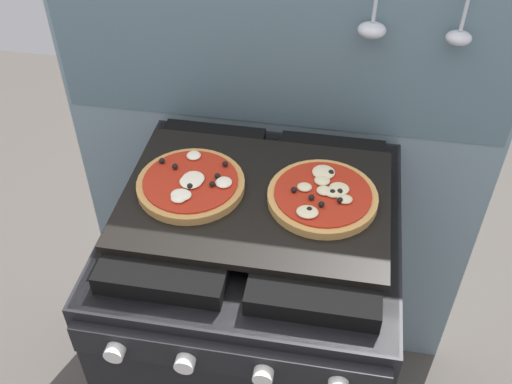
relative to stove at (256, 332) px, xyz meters
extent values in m
cube|color=#7A939E|center=(0.00, 0.34, 0.32)|extent=(1.10, 0.03, 1.55)
cube|color=slate|center=(0.00, 0.32, 0.70)|extent=(1.08, 0.00, 0.56)
ellipsoid|color=silver|center=(0.19, 0.29, 0.70)|extent=(0.06, 0.05, 0.03)
ellipsoid|color=silver|center=(0.37, 0.29, 0.70)|extent=(0.05, 0.05, 0.03)
cube|color=black|center=(0.00, 0.00, -0.02)|extent=(0.60, 0.60, 0.86)
cube|color=black|center=(0.00, 0.00, 0.40)|extent=(0.59, 0.59, 0.01)
cube|color=black|center=(-0.14, 0.00, 0.43)|extent=(0.24, 0.51, 0.04)
cube|color=black|center=(0.14, 0.00, 0.43)|extent=(0.24, 0.51, 0.04)
cube|color=black|center=(0.00, -0.31, 0.35)|extent=(0.58, 0.02, 0.07)
cylinder|color=silver|center=(-0.20, -0.33, 0.35)|extent=(0.04, 0.02, 0.04)
cylinder|color=silver|center=(-0.07, -0.33, 0.35)|extent=(0.04, 0.02, 0.04)
cylinder|color=silver|center=(0.07, -0.33, 0.35)|extent=(0.04, 0.02, 0.04)
cube|color=black|center=(0.00, 0.00, 0.46)|extent=(0.54, 0.38, 0.02)
cylinder|color=#C18947|center=(-0.14, 0.00, 0.47)|extent=(0.22, 0.22, 0.02)
cylinder|color=#AD2614|center=(-0.14, 0.00, 0.49)|extent=(0.19, 0.19, 0.00)
ellipsoid|color=#F4EACC|center=(-0.14, -0.06, 0.49)|extent=(0.03, 0.03, 0.01)
ellipsoid|color=#F4EACC|center=(-0.13, 0.00, 0.49)|extent=(0.05, 0.05, 0.01)
ellipsoid|color=#F4EACC|center=(-0.13, -0.01, 0.49)|extent=(0.05, 0.05, 0.01)
ellipsoid|color=#F4EACC|center=(-0.15, 0.08, 0.49)|extent=(0.03, 0.03, 0.01)
ellipsoid|color=#F4EACC|center=(-0.07, 0.00, 0.49)|extent=(0.03, 0.03, 0.01)
ellipsoid|color=#F4EACC|center=(-0.14, -0.05, 0.49)|extent=(0.04, 0.04, 0.01)
sphere|color=black|center=(-0.13, -0.02, 0.49)|extent=(0.01, 0.01, 0.01)
sphere|color=black|center=(-0.21, 0.04, 0.49)|extent=(0.01, 0.01, 0.01)
sphere|color=black|center=(-0.08, 0.02, 0.49)|extent=(0.01, 0.01, 0.01)
sphere|color=black|center=(-0.08, 0.06, 0.49)|extent=(0.01, 0.01, 0.01)
sphere|color=black|center=(-0.18, 0.03, 0.49)|extent=(0.01, 0.01, 0.01)
sphere|color=black|center=(-0.09, -0.01, 0.49)|extent=(0.01, 0.01, 0.01)
cylinder|color=tan|center=(0.13, 0.01, 0.47)|extent=(0.22, 0.22, 0.02)
cylinder|color=#AD2614|center=(0.13, 0.01, 0.49)|extent=(0.19, 0.19, 0.00)
ellipsoid|color=beige|center=(0.14, 0.01, 0.49)|extent=(0.03, 0.03, 0.01)
ellipsoid|color=beige|center=(0.11, -0.06, 0.49)|extent=(0.04, 0.04, 0.01)
ellipsoid|color=beige|center=(0.10, 0.02, 0.49)|extent=(0.03, 0.03, 0.01)
ellipsoid|color=beige|center=(0.18, -0.01, 0.49)|extent=(0.03, 0.03, 0.01)
ellipsoid|color=beige|center=(0.15, 0.01, 0.49)|extent=(0.03, 0.03, 0.01)
ellipsoid|color=beige|center=(0.16, 0.02, 0.49)|extent=(0.04, 0.04, 0.01)
ellipsoid|color=beige|center=(0.13, 0.07, 0.49)|extent=(0.05, 0.05, 0.01)
ellipsoid|color=beige|center=(0.13, 0.04, 0.49)|extent=(0.03, 0.03, 0.01)
sphere|color=black|center=(0.15, 0.01, 0.49)|extent=(0.01, 0.01, 0.01)
sphere|color=black|center=(0.08, 0.00, 0.49)|extent=(0.01, 0.01, 0.01)
sphere|color=black|center=(0.17, 0.01, 0.49)|extent=(0.01, 0.01, 0.01)
sphere|color=black|center=(0.14, 0.07, 0.49)|extent=(0.01, 0.01, 0.01)
sphere|color=black|center=(0.11, -0.05, 0.49)|extent=(0.01, 0.01, 0.01)
sphere|color=black|center=(0.17, -0.01, 0.49)|extent=(0.01, 0.01, 0.01)
sphere|color=black|center=(0.11, -0.01, 0.49)|extent=(0.01, 0.01, 0.01)
sphere|color=black|center=(0.13, -0.03, 0.49)|extent=(0.01, 0.01, 0.01)
camera|label=1|loc=(0.15, -0.88, 1.28)|focal=41.93mm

